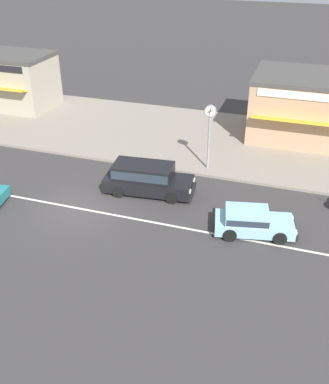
% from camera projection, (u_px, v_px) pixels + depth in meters
% --- Properties ---
extents(ground_plane, '(160.00, 160.00, 0.00)m').
position_uv_depth(ground_plane, '(79.00, 208.00, 21.96)').
color(ground_plane, '#383535').
extents(lane_centre_stripe, '(50.40, 0.14, 0.01)m').
position_uv_depth(lane_centre_stripe, '(79.00, 208.00, 21.96)').
color(lane_centre_stripe, silver).
rests_on(lane_centre_stripe, ground).
extents(kerb_strip, '(68.00, 10.00, 0.15)m').
position_uv_depth(kerb_strip, '(150.00, 132.00, 30.24)').
color(kerb_strip, gray).
rests_on(kerb_strip, ground).
extents(hatchback_pale_blue_1, '(3.82, 2.31, 1.10)m').
position_uv_depth(hatchback_pale_blue_1, '(252.00, 221.00, 19.95)').
color(hatchback_pale_blue_1, '#93C6D6').
rests_on(hatchback_pale_blue_1, ground).
extents(minivan_black_5, '(4.74, 2.19, 1.56)m').
position_uv_depth(minivan_black_5, '(146.00, 178.00, 22.95)').
color(minivan_black_5, black).
rests_on(minivan_black_5, ground).
extents(street_clock, '(0.62, 0.22, 3.69)m').
position_uv_depth(street_clock, '(210.00, 123.00, 24.05)').
color(street_clock, '#9E9EA3').
rests_on(street_clock, kerb_strip).
extents(shopfront_corner_warung, '(6.45, 6.18, 4.01)m').
position_uv_depth(shopfront_corner_warung, '(304.00, 106.00, 28.49)').
color(shopfront_corner_warung, tan).
rests_on(shopfront_corner_warung, kerb_strip).
extents(shopfront_mid_block, '(7.02, 4.84, 3.94)m').
position_uv_depth(shopfront_mid_block, '(7.00, 79.00, 33.79)').
color(shopfront_mid_block, '#B2A893').
rests_on(shopfront_mid_block, kerb_strip).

